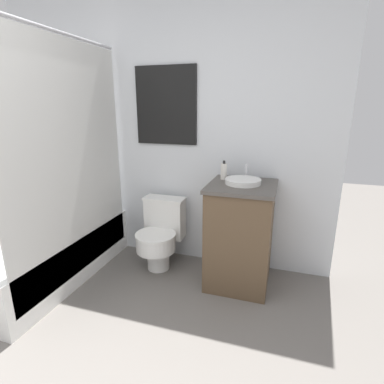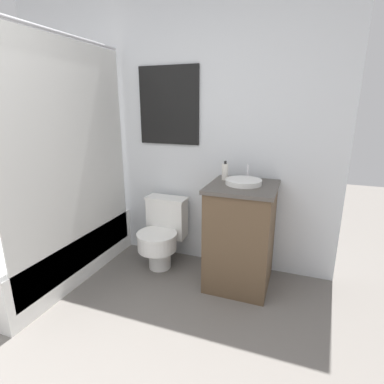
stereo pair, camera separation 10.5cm
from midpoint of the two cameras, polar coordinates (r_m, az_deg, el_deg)
The scene contains 6 objects.
wall_back at distance 2.90m, azimuth -4.36°, elevation 11.72°, with size 3.23×0.07×2.50m.
shower_area at distance 2.96m, azimuth -23.85°, elevation -9.51°, with size 0.70×1.48×1.98m.
toilet at distance 2.85m, azimuth -4.64°, elevation -7.66°, with size 0.39×0.50×0.64m.
vanity at distance 2.55m, azimuth 10.40°, elevation -8.14°, with size 0.53×0.57×0.87m.
sink at distance 2.43m, azimuth 11.03°, elevation 1.93°, with size 0.29×0.32×0.13m.
soap_bottle at distance 2.54m, azimuth 7.50°, elevation 3.88°, with size 0.05×0.05×0.16m.
Camera 2 is at (1.27, -0.37, 1.47)m, focal length 28.00 mm.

